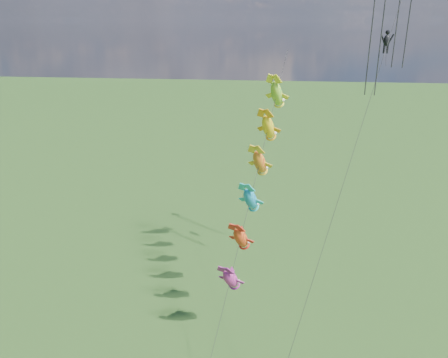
# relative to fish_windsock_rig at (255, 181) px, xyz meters

# --- Properties ---
(fish_windsock_rig) EXTENTS (4.77, 15.31, 19.71)m
(fish_windsock_rig) POSITION_rel_fish_windsock_rig_xyz_m (0.00, 0.00, 0.00)
(fish_windsock_rig) COLOR brown
(fish_windsock_rig) RESTS_ON ground
(parafoil_rig) EXTENTS (9.05, 15.59, 26.90)m
(parafoil_rig) POSITION_rel_fish_windsock_rig_xyz_m (8.23, 1.93, 9.87)
(parafoil_rig) COLOR brown
(parafoil_rig) RESTS_ON ground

